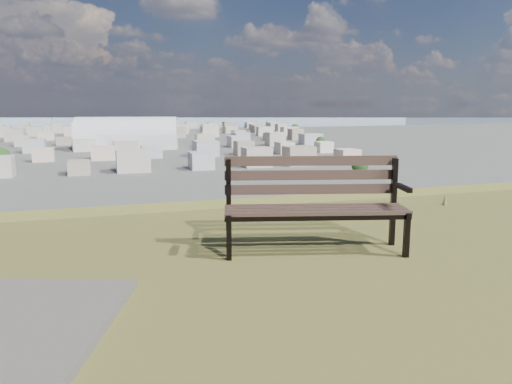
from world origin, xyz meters
name	(u,v)px	position (x,y,z in m)	size (l,w,h in m)	color
park_bench	(314,199)	(-0.48, 1.66, 25.55)	(1.94, 1.04, 0.97)	#412D25
grass_tufts	(486,313)	(-0.13, -0.44, 25.11)	(12.49, 7.38, 0.28)	brown
arena	(127,139)	(15.28, 309.18, 5.89)	(62.70, 35.18, 24.99)	silver
city_blocks	(100,135)	(0.00, 394.44, 3.50)	(395.00, 361.00, 7.00)	silver
city_trees	(55,141)	(-26.39, 319.00, 4.83)	(406.52, 387.20, 9.98)	#38281C
bay_water	(97,120)	(0.00, 900.00, 0.00)	(2400.00, 700.00, 0.12)	#8EA4B4
far_hills	(71,105)	(-60.92, 1402.93, 25.47)	(2050.00, 340.00, 60.00)	#8697A7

